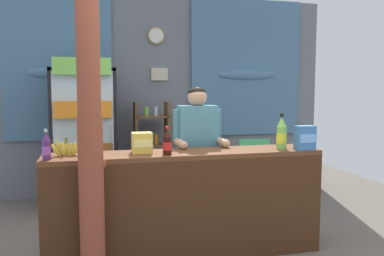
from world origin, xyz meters
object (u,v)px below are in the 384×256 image
plastic_lawn_chair (251,165)px  shopkeeper (197,144)px  stall_counter (188,197)px  snack_box_instant_noodle (142,143)px  soda_bottle_lime_soda (282,134)px  soda_bottle_orange_soda (280,136)px  drink_fridge (84,127)px  soda_bottle_cola (167,143)px  timber_post (90,123)px  soda_bottle_grape_soda (46,147)px  bottle_shelf_rack (152,148)px  banana_bunch (66,149)px  snack_box_biscuit (305,138)px

plastic_lawn_chair → shopkeeper: bearing=-133.3°
stall_counter → snack_box_instant_noodle: 0.63m
soda_bottle_lime_soda → soda_bottle_orange_soda: size_ratio=1.56×
soda_bottle_orange_soda → soda_bottle_lime_soda: bearing=-114.4°
drink_fridge → soda_bottle_cola: (0.70, -1.89, 0.02)m
timber_post → soda_bottle_lime_soda: 1.75m
stall_counter → timber_post: size_ratio=0.93×
stall_counter → timber_post: 1.11m
soda_bottle_lime_soda → soda_bottle_grape_soda: 2.06m
soda_bottle_lime_soda → soda_bottle_cola: size_ratio=1.38×
soda_bottle_lime_soda → soda_bottle_cola: soda_bottle_lime_soda is taller
drink_fridge → soda_bottle_lime_soda: (1.79, -1.84, 0.06)m
drink_fridge → soda_bottle_lime_soda: bearing=-45.7°
timber_post → snack_box_instant_noodle: 0.62m
soda_bottle_cola → soda_bottle_orange_soda: size_ratio=1.14×
bottle_shelf_rack → soda_bottle_lime_soda: bottle_shelf_rack is taller
stall_counter → snack_box_instant_noodle: bearing=161.6°
bottle_shelf_rack → soda_bottle_orange_soda: bearing=-62.6°
timber_post → soda_bottle_grape_soda: timber_post is taller
bottle_shelf_rack → banana_bunch: bearing=-116.9°
soda_bottle_lime_soda → soda_bottle_cola: bearing=-177.0°
soda_bottle_grape_soda → banana_bunch: bearing=50.6°
timber_post → drink_fridge: (-0.07, 2.11, -0.22)m
timber_post → drink_fridge: bearing=91.9°
stall_counter → banana_bunch: 1.12m
timber_post → bottle_shelf_rack: timber_post is taller
soda_bottle_cola → stall_counter: bearing=9.4°
plastic_lawn_chair → shopkeeper: 1.59m
bottle_shelf_rack → soda_bottle_grape_soda: (-1.17, -2.19, 0.37)m
soda_bottle_orange_soda → snack_box_instant_noodle: soda_bottle_orange_soda is taller
bottle_shelf_rack → plastic_lawn_chair: (1.25, -0.56, -0.19)m
stall_counter → plastic_lawn_chair: stall_counter is taller
stall_counter → bottle_shelf_rack: bottle_shelf_rack is taller
soda_bottle_lime_soda → soda_bottle_grape_soda: size_ratio=1.37×
plastic_lawn_chair → soda_bottle_lime_soda: 1.72m
timber_post → shopkeeper: 1.32m
stall_counter → shopkeeper: bearing=66.4°
snack_box_biscuit → soda_bottle_grape_soda: bearing=179.1°
soda_bottle_lime_soda → soda_bottle_grape_soda: soda_bottle_lime_soda is taller
bottle_shelf_rack → shopkeeper: 1.70m
bottle_shelf_rack → snack_box_biscuit: 2.50m
plastic_lawn_chair → banana_bunch: (-2.28, -1.46, 0.52)m
drink_fridge → bottle_shelf_rack: 1.01m
soda_bottle_cola → snack_box_instant_noodle: (-0.19, 0.16, -0.01)m
timber_post → shopkeeper: bearing=35.7°
soda_bottle_lime_soda → snack_box_biscuit: 0.21m
soda_bottle_lime_soda → shopkeeper: bearing=145.3°
soda_bottle_lime_soda → snack_box_instant_noodle: size_ratio=1.87×
soda_bottle_orange_soda → soda_bottle_grape_soda: (-2.16, -0.28, 0.01)m
drink_fridge → soda_bottle_lime_soda: size_ratio=5.58×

